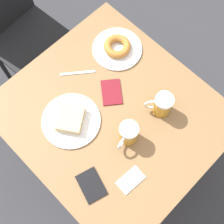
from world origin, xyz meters
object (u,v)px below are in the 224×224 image
at_px(napkin_folded, 131,180).
at_px(beer_mug_center, 162,105).
at_px(plate_with_cake, 71,120).
at_px(plate_with_donut, 117,48).
at_px(beer_mug_left, 128,134).
at_px(passport_far_edge, 112,92).
at_px(chair, 17,26).
at_px(fork, 78,73).
at_px(passport_near_edge, 91,185).

bearing_deg(napkin_folded, beer_mug_center, 21.10).
height_order(plate_with_cake, plate_with_donut, plate_with_cake).
height_order(beer_mug_left, napkin_folded, beer_mug_left).
height_order(beer_mug_center, passport_far_edge, beer_mug_center).
xyz_separation_m(chair, fork, (-0.02, -0.56, 0.20)).
bearing_deg(chair, passport_far_edge, -92.81).
height_order(beer_mug_center, passport_near_edge, beer_mug_center).
relative_size(chair, beer_mug_center, 7.44).
bearing_deg(fork, napkin_folded, -109.38).
bearing_deg(passport_near_edge, chair, 71.64).
relative_size(plate_with_cake, napkin_folded, 2.25).
distance_m(chair, passport_far_edge, 0.77).
xyz_separation_m(plate_with_donut, beer_mug_left, (-0.28, -0.34, 0.04)).
distance_m(beer_mug_center, passport_far_edge, 0.24).
relative_size(fork, passport_near_edge, 0.94).
bearing_deg(passport_near_edge, passport_far_edge, 33.92).
relative_size(beer_mug_center, napkin_folded, 1.01).
relative_size(beer_mug_left, passport_near_edge, 0.83).
xyz_separation_m(napkin_folded, fork, (0.18, 0.52, -0.00)).
distance_m(plate_with_donut, passport_near_edge, 0.66).
xyz_separation_m(chair, plate_with_donut, (0.21, -0.60, 0.21)).
bearing_deg(beer_mug_center, plate_with_cake, 142.86).
height_order(chair, passport_near_edge, chair).
relative_size(chair, beer_mug_left, 7.14).
xyz_separation_m(plate_with_donut, beer_mug_center, (-0.09, -0.36, 0.04)).
distance_m(fork, passport_near_edge, 0.52).
xyz_separation_m(plate_with_donut, passport_far_edge, (-0.18, -0.14, -0.01)).
height_order(plate_with_donut, passport_far_edge, plate_with_donut).
bearing_deg(beer_mug_left, fork, 80.94).
distance_m(beer_mug_left, napkin_folded, 0.19).
xyz_separation_m(beer_mug_left, passport_near_edge, (-0.25, -0.04, -0.05)).
relative_size(beer_mug_left, fork, 0.88).
height_order(chair, plate_with_cake, chair).
distance_m(plate_with_donut, passport_far_edge, 0.23).
distance_m(plate_with_cake, beer_mug_left, 0.26).
height_order(napkin_folded, fork, same).
distance_m(beer_mug_left, passport_near_edge, 0.26).
bearing_deg(napkin_folded, plate_with_donut, 49.76).
distance_m(beer_mug_center, passport_near_edge, 0.45).
relative_size(chair, passport_far_edge, 5.65).
xyz_separation_m(beer_mug_left, fork, (0.06, 0.38, -0.06)).
bearing_deg(napkin_folded, chair, 79.63).
distance_m(beer_mug_left, beer_mug_center, 0.20).
xyz_separation_m(beer_mug_center, fork, (-0.14, 0.40, -0.06)).
xyz_separation_m(napkin_folded, passport_near_edge, (-0.13, 0.10, 0.00)).
distance_m(plate_with_cake, fork, 0.24).
xyz_separation_m(plate_with_cake, beer_mug_center, (0.32, -0.24, 0.04)).
bearing_deg(passport_near_edge, beer_mug_left, 8.39).
height_order(plate_with_cake, fork, plate_with_cake).
bearing_deg(passport_far_edge, beer_mug_center, -66.26).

